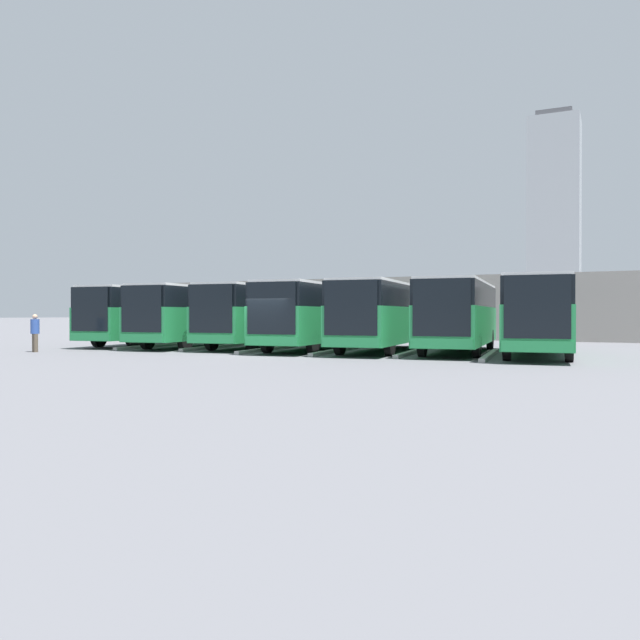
{
  "coord_description": "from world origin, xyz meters",
  "views": [
    {
      "loc": [
        -13.79,
        23.56,
        1.8
      ],
      "look_at": [
        -0.17,
        -5.44,
        1.52
      ],
      "focal_mm": 35.0,
      "sensor_mm": 36.0,
      "label": 1
    }
  ],
  "objects_px": {
    "bus_5": "(200,314)",
    "pedestrian": "(35,332)",
    "bus_0": "(538,313)",
    "bus_6": "(153,314)",
    "bus_4": "(261,314)",
    "bus_2": "(383,313)",
    "bus_1": "(459,313)",
    "bus_3": "(315,313)"
  },
  "relations": [
    {
      "from": "bus_0",
      "to": "bus_6",
      "type": "distance_m",
      "value": 21.75
    },
    {
      "from": "bus_2",
      "to": "pedestrian",
      "type": "height_order",
      "value": "bus_2"
    },
    {
      "from": "bus_4",
      "to": "bus_2",
      "type": "bearing_deg",
      "value": 170.49
    },
    {
      "from": "bus_2",
      "to": "bus_3",
      "type": "xyz_separation_m",
      "value": [
        3.62,
        0.15,
        0.0
      ]
    },
    {
      "from": "bus_5",
      "to": "bus_6",
      "type": "height_order",
      "value": "same"
    },
    {
      "from": "bus_3",
      "to": "pedestrian",
      "type": "bearing_deg",
      "value": 28.16
    },
    {
      "from": "bus_1",
      "to": "bus_3",
      "type": "bearing_deg",
      "value": -0.07
    },
    {
      "from": "bus_1",
      "to": "bus_2",
      "type": "height_order",
      "value": "same"
    },
    {
      "from": "bus_0",
      "to": "bus_3",
      "type": "height_order",
      "value": "same"
    },
    {
      "from": "bus_1",
      "to": "bus_3",
      "type": "relative_size",
      "value": 1.0
    },
    {
      "from": "bus_5",
      "to": "pedestrian",
      "type": "xyz_separation_m",
      "value": [
        4.1,
        7.61,
        -0.88
      ]
    },
    {
      "from": "bus_1",
      "to": "bus_4",
      "type": "height_order",
      "value": "same"
    },
    {
      "from": "bus_0",
      "to": "bus_5",
      "type": "distance_m",
      "value": 18.12
    },
    {
      "from": "bus_2",
      "to": "pedestrian",
      "type": "bearing_deg",
      "value": 21.78
    },
    {
      "from": "bus_3",
      "to": "bus_5",
      "type": "xyz_separation_m",
      "value": [
        7.25,
        -0.12,
        0.0
      ]
    },
    {
      "from": "bus_2",
      "to": "bus_4",
      "type": "bearing_deg",
      "value": -9.51
    },
    {
      "from": "bus_2",
      "to": "pedestrian",
      "type": "xyz_separation_m",
      "value": [
        14.97,
        7.65,
        -0.88
      ]
    },
    {
      "from": "bus_0",
      "to": "bus_6",
      "type": "bearing_deg",
      "value": -6.61
    },
    {
      "from": "bus_3",
      "to": "bus_6",
      "type": "relative_size",
      "value": 1.0
    },
    {
      "from": "bus_2",
      "to": "bus_3",
      "type": "height_order",
      "value": "same"
    },
    {
      "from": "bus_3",
      "to": "bus_6",
      "type": "height_order",
      "value": "same"
    },
    {
      "from": "bus_0",
      "to": "bus_4",
      "type": "distance_m",
      "value": 14.51
    },
    {
      "from": "bus_5",
      "to": "pedestrian",
      "type": "distance_m",
      "value": 8.69
    },
    {
      "from": "bus_5",
      "to": "pedestrian",
      "type": "bearing_deg",
      "value": 56.41
    },
    {
      "from": "bus_3",
      "to": "bus_4",
      "type": "distance_m",
      "value": 3.69
    },
    {
      "from": "bus_1",
      "to": "bus_3",
      "type": "xyz_separation_m",
      "value": [
        7.25,
        0.66,
        0.0
      ]
    },
    {
      "from": "bus_6",
      "to": "bus_2",
      "type": "bearing_deg",
      "value": 173.72
    },
    {
      "from": "bus_1",
      "to": "bus_5",
      "type": "relative_size",
      "value": 1.0
    },
    {
      "from": "bus_0",
      "to": "bus_5",
      "type": "relative_size",
      "value": 1.0
    },
    {
      "from": "bus_1",
      "to": "bus_2",
      "type": "relative_size",
      "value": 1.0
    },
    {
      "from": "bus_1",
      "to": "pedestrian",
      "type": "bearing_deg",
      "value": 18.4
    },
    {
      "from": "bus_0",
      "to": "bus_1",
      "type": "relative_size",
      "value": 1.0
    },
    {
      "from": "bus_4",
      "to": "bus_6",
      "type": "bearing_deg",
      "value": -3.04
    },
    {
      "from": "bus_1",
      "to": "pedestrian",
      "type": "distance_m",
      "value": 20.32
    },
    {
      "from": "bus_0",
      "to": "bus_1",
      "type": "xyz_separation_m",
      "value": [
        3.62,
        -0.76,
        0.0
      ]
    },
    {
      "from": "bus_0",
      "to": "pedestrian",
      "type": "relative_size",
      "value": 6.11
    },
    {
      "from": "bus_2",
      "to": "pedestrian",
      "type": "relative_size",
      "value": 6.11
    },
    {
      "from": "bus_2",
      "to": "bus_4",
      "type": "relative_size",
      "value": 1.0
    },
    {
      "from": "bus_1",
      "to": "bus_6",
      "type": "xyz_separation_m",
      "value": [
        18.12,
        0.25,
        0.0
      ]
    },
    {
      "from": "bus_6",
      "to": "bus_4",
      "type": "bearing_deg",
      "value": 176.96
    },
    {
      "from": "bus_0",
      "to": "bus_3",
      "type": "xyz_separation_m",
      "value": [
        10.87,
        -0.1,
        0.0
      ]
    },
    {
      "from": "bus_3",
      "to": "pedestrian",
      "type": "distance_m",
      "value": 13.63
    }
  ]
}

